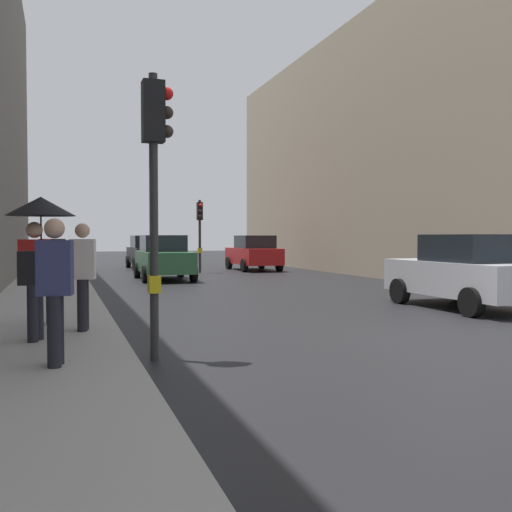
% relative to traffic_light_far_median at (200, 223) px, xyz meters
% --- Properties ---
extents(ground_plane, '(120.00, 120.00, 0.00)m').
position_rel_traffic_light_far_median_xyz_m(ground_plane, '(0.36, -18.66, -2.36)').
color(ground_plane, black).
extents(sidewalk_kerb, '(2.51, 40.00, 0.16)m').
position_rel_traffic_light_far_median_xyz_m(sidewalk_kerb, '(-6.53, -12.66, -2.28)').
color(sidewalk_kerb, '#A8A5A0').
rests_on(sidewalk_kerb, ground).
extents(building_facade_right, '(12.00, 25.16, 11.26)m').
position_rel_traffic_light_far_median_xyz_m(building_facade_right, '(11.99, -0.97, 3.27)').
color(building_facade_right, gray).
rests_on(building_facade_right, ground).
extents(traffic_light_far_median, '(0.25, 0.43, 3.42)m').
position_rel_traffic_light_far_median_xyz_m(traffic_light_far_median, '(0.00, 0.00, 0.00)').
color(traffic_light_far_median, '#2D2D2D').
rests_on(traffic_light_far_median, ground).
extents(traffic_light_near_left, '(0.43, 0.24, 3.95)m').
position_rel_traffic_light_far_median_xyz_m(traffic_light_near_left, '(-4.95, -18.72, 0.36)').
color(traffic_light_near_left, '#2D2D2D').
rests_on(traffic_light_near_left, ground).
extents(car_dark_suv, '(2.08, 4.23, 1.76)m').
position_rel_traffic_light_far_median_xyz_m(car_dark_suv, '(-1.79, 4.34, -1.48)').
color(car_dark_suv, black).
rests_on(car_dark_suv, ground).
extents(car_green_estate, '(2.06, 4.22, 1.76)m').
position_rel_traffic_light_far_median_xyz_m(car_green_estate, '(-2.35, -3.84, -1.48)').
color(car_green_estate, '#2D6038').
rests_on(car_green_estate, ground).
extents(car_silver_hatchback, '(2.06, 4.22, 1.76)m').
position_rel_traffic_light_far_median_xyz_m(car_silver_hatchback, '(2.92, -15.30, -1.48)').
color(car_silver_hatchback, '#BCBCC1').
rests_on(car_silver_hatchback, ground).
extents(car_red_sedan, '(2.02, 4.20, 1.76)m').
position_rel_traffic_light_far_median_xyz_m(car_red_sedan, '(3.04, 1.16, -1.48)').
color(car_red_sedan, red).
rests_on(car_red_sedan, ground).
extents(pedestrian_with_umbrella, '(1.00, 1.00, 2.14)m').
position_rel_traffic_light_far_median_xyz_m(pedestrian_with_umbrella, '(-6.50, -17.62, -0.52)').
color(pedestrian_with_umbrella, black).
rests_on(pedestrian_with_umbrella, sidewalk_kerb).
extents(pedestrian_with_grey_backpack, '(0.64, 0.39, 1.77)m').
position_rel_traffic_light_far_median_xyz_m(pedestrian_with_grey_backpack, '(-6.31, -19.45, -1.20)').
color(pedestrian_with_grey_backpack, black).
rests_on(pedestrian_with_grey_backpack, sidewalk_kerb).
extents(pedestrian_with_black_backpack, '(0.64, 0.39, 1.77)m').
position_rel_traffic_light_far_median_xyz_m(pedestrian_with_black_backpack, '(-5.91, -16.81, -1.20)').
color(pedestrian_with_black_backpack, black).
rests_on(pedestrian_with_black_backpack, sidewalk_kerb).
extents(pedestrian_in_dark_coat, '(0.47, 0.38, 1.77)m').
position_rel_traffic_light_far_median_xyz_m(pedestrian_in_dark_coat, '(-6.35, -15.80, -1.23)').
color(pedestrian_in_dark_coat, black).
rests_on(pedestrian_in_dark_coat, sidewalk_kerb).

